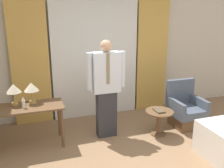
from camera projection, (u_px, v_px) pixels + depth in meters
wall_back at (94, 55)px, 5.49m from camera, size 10.00×0.06×2.70m
curtain_sheer_center at (96, 59)px, 5.39m from camera, size 1.88×0.06×2.58m
curtain_drape_left at (30, 63)px, 4.97m from camera, size 0.75×0.06×2.58m
curtain_drape_right at (152, 55)px, 5.80m from camera, size 0.75×0.06×2.58m
desk at (25, 112)px, 4.21m from camera, size 1.29×0.57×0.74m
table_lamp_left at (13, 89)px, 4.19m from camera, size 0.25×0.25×0.37m
table_lamp_right at (31, 88)px, 4.28m from camera, size 0.25×0.25×0.37m
bottle_by_lamp at (24, 104)px, 4.10m from camera, size 0.06×0.06×0.18m
person at (106, 86)px, 4.50m from camera, size 0.72×0.23×1.81m
armchair at (185, 110)px, 5.10m from camera, size 0.62×0.65×0.93m
side_table at (159, 118)px, 4.71m from camera, size 0.52×0.52×0.48m
book at (159, 110)px, 4.65m from camera, size 0.15×0.24×0.03m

